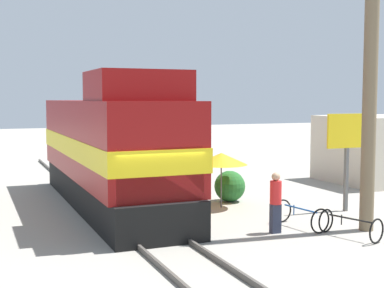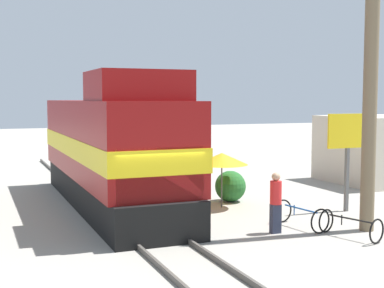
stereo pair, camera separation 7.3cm
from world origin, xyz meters
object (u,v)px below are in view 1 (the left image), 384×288
Objects in this scene: locomotive at (111,150)px; person_bystander at (276,200)px; billboard_sign at (347,139)px; utility_pole at (372,27)px; bicycle_spare at (350,225)px; vendor_umbrella at (221,159)px; bicycle at (300,215)px.

locomotive is 6.76× the size of person_bystander.
locomotive is 3.55× the size of billboard_sign.
utility_pole is 3.49× the size of billboard_sign.
person_bystander is 0.98× the size of bicycle_spare.
bicycle_spare is at bearing -73.93° from vendor_umbrella.
locomotive is 6.66× the size of bicycle_spare.
bicycle is at bearing -76.54° from vendor_umbrella.
bicycle_spare is at bearing -152.70° from utility_pole.
person_bystander reaches higher than bicycle.
bicycle_spare is (-1.04, -0.54, -5.68)m from utility_pole.
utility_pole is 5.99× the size of vendor_umbrella.
utility_pole is at bearing -115.97° from billboard_sign.
locomotive is at bearing 134.63° from utility_pole.
person_bystander is at bearing 164.49° from utility_pole.
utility_pole is at bearing -15.51° from person_bystander.
bicycle is 0.99× the size of bicycle_spare.
vendor_umbrella is 4.46m from billboard_sign.
locomotive is at bearing -58.09° from bicycle.
person_bystander is at bearing -156.15° from billboard_sign.
billboard_sign is at bearing 23.85° from person_bystander.
bicycle_spare is (1.52, -5.28, -1.42)m from vendor_umbrella.
billboard_sign is 3.89m from bicycle.
billboard_sign reaches higher than vendor_umbrella.
vendor_umbrella is 1.09× the size of bicycle_spare.
billboard_sign is 1.89× the size of bicycle.
billboard_sign is at bearing -30.93° from vendor_umbrella.
utility_pole is 6.54× the size of bicycle_spare.
locomotive is at bearing -70.50° from bicycle_spare.
bicycle is (1.05, 0.26, -0.60)m from person_bystander.
utility_pole is at bearing 139.81° from bicycle.
person_bystander is at bearing -55.26° from bicycle_spare.
bicycle is (4.57, -5.30, -1.71)m from locomotive.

